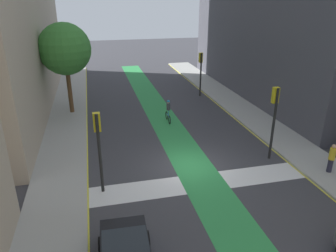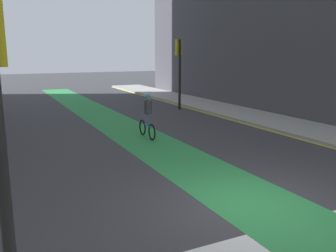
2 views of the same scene
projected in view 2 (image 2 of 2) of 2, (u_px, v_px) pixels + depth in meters
ground_plane at (251, 204)px, 8.38m from camera, size 120.00×120.00×0.00m
bike_lane_paint at (257, 203)px, 8.47m from camera, size 2.40×60.00×0.01m
crosswalk_band at (320, 244)px, 6.62m from camera, size 12.00×1.80×0.01m
traffic_signal_far_right at (179, 61)px, 22.07m from camera, size 0.35×0.52×4.30m
cyclist_in_lane at (148, 115)px, 14.75m from camera, size 0.32×1.73×1.86m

